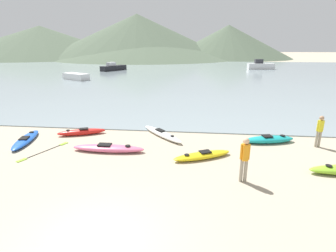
{
  "coord_description": "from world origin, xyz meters",
  "views": [
    {
      "loc": [
        2.54,
        -5.48,
        4.98
      ],
      "look_at": [
        0.94,
        8.86,
        0.5
      ],
      "focal_mm": 28.0,
      "sensor_mm": 36.0,
      "label": 1
    }
  ],
  "objects_px": {
    "kayak_on_sand_5": "(202,155)",
    "moored_boat_1": "(113,68)",
    "person_near_waterline": "(320,129)",
    "loose_paddle": "(44,151)",
    "moored_boat_2": "(76,76)",
    "moored_boat_3": "(261,66)",
    "kayak_on_sand_4": "(82,132)",
    "person_near_foreground": "(245,157)",
    "kayak_on_sand_0": "(108,148)",
    "kayak_on_sand_1": "(269,139)",
    "kayak_on_sand_3": "(162,134)",
    "kayak_on_sand_6": "(26,140)"
  },
  "relations": [
    {
      "from": "kayak_on_sand_0",
      "to": "person_near_foreground",
      "type": "height_order",
      "value": "person_near_foreground"
    },
    {
      "from": "kayak_on_sand_4",
      "to": "moored_boat_2",
      "type": "relative_size",
      "value": 0.58
    },
    {
      "from": "kayak_on_sand_1",
      "to": "kayak_on_sand_6",
      "type": "distance_m",
      "value": 13.01
    },
    {
      "from": "kayak_on_sand_3",
      "to": "loose_paddle",
      "type": "xyz_separation_m",
      "value": [
        -5.41,
        -2.89,
        -0.13
      ]
    },
    {
      "from": "person_near_waterline",
      "to": "kayak_on_sand_1",
      "type": "bearing_deg",
      "value": 171.53
    },
    {
      "from": "kayak_on_sand_6",
      "to": "moored_boat_1",
      "type": "distance_m",
      "value": 40.57
    },
    {
      "from": "moored_boat_2",
      "to": "person_near_waterline",
      "type": "bearing_deg",
      "value": -45.12
    },
    {
      "from": "kayak_on_sand_5",
      "to": "kayak_on_sand_6",
      "type": "bearing_deg",
      "value": 173.32
    },
    {
      "from": "kayak_on_sand_1",
      "to": "kayak_on_sand_3",
      "type": "height_order",
      "value": "kayak_on_sand_1"
    },
    {
      "from": "kayak_on_sand_1",
      "to": "kayak_on_sand_6",
      "type": "height_order",
      "value": "kayak_on_sand_1"
    },
    {
      "from": "moored_boat_1",
      "to": "kayak_on_sand_5",
      "type": "bearing_deg",
      "value": -67.2
    },
    {
      "from": "person_near_foreground",
      "to": "moored_boat_1",
      "type": "height_order",
      "value": "person_near_foreground"
    },
    {
      "from": "kayak_on_sand_6",
      "to": "person_near_waterline",
      "type": "relative_size",
      "value": 1.97
    },
    {
      "from": "moored_boat_3",
      "to": "moored_boat_2",
      "type": "bearing_deg",
      "value": -146.09
    },
    {
      "from": "person_near_foreground",
      "to": "loose_paddle",
      "type": "distance_m",
      "value": 9.4
    },
    {
      "from": "person_near_foreground",
      "to": "moored_boat_3",
      "type": "relative_size",
      "value": 0.31
    },
    {
      "from": "moored_boat_3",
      "to": "loose_paddle",
      "type": "xyz_separation_m",
      "value": [
        -20.51,
        -47.28,
        -0.77
      ]
    },
    {
      "from": "kayak_on_sand_1",
      "to": "moored_boat_3",
      "type": "xyz_separation_m",
      "value": [
        9.3,
        44.78,
        0.6
      ]
    },
    {
      "from": "kayak_on_sand_5",
      "to": "moored_boat_3",
      "type": "bearing_deg",
      "value": 74.76
    },
    {
      "from": "kayak_on_sand_5",
      "to": "moored_boat_3",
      "type": "relative_size",
      "value": 0.5
    },
    {
      "from": "kayak_on_sand_3",
      "to": "kayak_on_sand_6",
      "type": "distance_m",
      "value": 7.35
    },
    {
      "from": "person_near_waterline",
      "to": "moored_boat_1",
      "type": "height_order",
      "value": "moored_boat_1"
    },
    {
      "from": "kayak_on_sand_1",
      "to": "kayak_on_sand_4",
      "type": "relative_size",
      "value": 1.04
    },
    {
      "from": "moored_boat_1",
      "to": "moored_boat_2",
      "type": "relative_size",
      "value": 1.27
    },
    {
      "from": "kayak_on_sand_1",
      "to": "moored_boat_2",
      "type": "distance_m",
      "value": 32.34
    },
    {
      "from": "kayak_on_sand_5",
      "to": "moored_boat_1",
      "type": "height_order",
      "value": "moored_boat_1"
    },
    {
      "from": "moored_boat_3",
      "to": "kayak_on_sand_4",
      "type": "bearing_deg",
      "value": -113.86
    },
    {
      "from": "person_near_waterline",
      "to": "loose_paddle",
      "type": "xyz_separation_m",
      "value": [
        -13.49,
        -2.15,
        -0.92
      ]
    },
    {
      "from": "kayak_on_sand_3",
      "to": "moored_boat_2",
      "type": "xyz_separation_m",
      "value": [
        -16.02,
        23.47,
        0.37
      ]
    },
    {
      "from": "kayak_on_sand_1",
      "to": "kayak_on_sand_6",
      "type": "bearing_deg",
      "value": -174.17
    },
    {
      "from": "kayak_on_sand_1",
      "to": "kayak_on_sand_6",
      "type": "relative_size",
      "value": 0.87
    },
    {
      "from": "loose_paddle",
      "to": "kayak_on_sand_5",
      "type": "bearing_deg",
      "value": 0.57
    },
    {
      "from": "moored_boat_2",
      "to": "kayak_on_sand_0",
      "type": "bearing_deg",
      "value": -62.17
    },
    {
      "from": "person_near_waterline",
      "to": "kayak_on_sand_5",
      "type": "bearing_deg",
      "value": -160.43
    },
    {
      "from": "kayak_on_sand_1",
      "to": "person_near_foreground",
      "type": "distance_m",
      "value": 4.93
    },
    {
      "from": "kayak_on_sand_4",
      "to": "person_near_waterline",
      "type": "xyz_separation_m",
      "value": [
        12.74,
        -0.46,
        0.77
      ]
    },
    {
      "from": "person_near_foreground",
      "to": "moored_boat_3",
      "type": "distance_m",
      "value": 50.48
    },
    {
      "from": "kayak_on_sand_5",
      "to": "moored_boat_3",
      "type": "xyz_separation_m",
      "value": [
        12.86,
        47.2,
        0.64
      ]
    },
    {
      "from": "kayak_on_sand_6",
      "to": "kayak_on_sand_4",
      "type": "bearing_deg",
      "value": 30.07
    },
    {
      "from": "person_near_waterline",
      "to": "moored_boat_2",
      "type": "height_order",
      "value": "person_near_waterline"
    },
    {
      "from": "kayak_on_sand_1",
      "to": "moored_boat_1",
      "type": "bearing_deg",
      "value": 118.33
    },
    {
      "from": "person_near_foreground",
      "to": "kayak_on_sand_1",
      "type": "bearing_deg",
      "value": 64.96
    },
    {
      "from": "kayak_on_sand_3",
      "to": "moored_boat_2",
      "type": "relative_size",
      "value": 0.66
    },
    {
      "from": "kayak_on_sand_3",
      "to": "moored_boat_1",
      "type": "relative_size",
      "value": 0.52
    },
    {
      "from": "kayak_on_sand_4",
      "to": "kayak_on_sand_5",
      "type": "height_order",
      "value": "kayak_on_sand_4"
    },
    {
      "from": "kayak_on_sand_0",
      "to": "kayak_on_sand_4",
      "type": "height_order",
      "value": "kayak_on_sand_4"
    },
    {
      "from": "kayak_on_sand_3",
      "to": "loose_paddle",
      "type": "bearing_deg",
      "value": -151.89
    },
    {
      "from": "kayak_on_sand_3",
      "to": "moored_boat_1",
      "type": "bearing_deg",
      "value": 111.44
    },
    {
      "from": "kayak_on_sand_1",
      "to": "kayak_on_sand_4",
      "type": "distance_m",
      "value": 10.45
    },
    {
      "from": "kayak_on_sand_0",
      "to": "kayak_on_sand_6",
      "type": "height_order",
      "value": "kayak_on_sand_0"
    }
  ]
}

